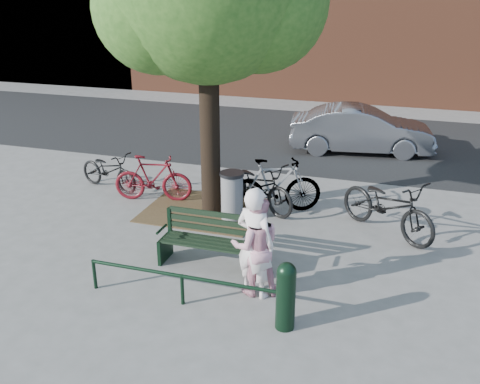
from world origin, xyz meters
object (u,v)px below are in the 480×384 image
(litter_bin, at_px, (232,196))
(person_left, at_px, (255,242))
(person_right, at_px, (256,247))
(bollard, at_px, (286,294))
(parked_car, at_px, (361,130))
(park_bench, at_px, (212,239))
(bicycle_c, at_px, (257,185))

(litter_bin, bearing_deg, person_left, -64.64)
(person_left, xyz_separation_m, person_right, (0.00, 0.05, -0.09))
(bollard, bearing_deg, parked_car, 89.00)
(park_bench, distance_m, person_left, 1.23)
(bollard, xyz_separation_m, litter_bin, (-1.88, 3.31, -0.04))
(person_right, relative_size, litter_bin, 1.57)
(park_bench, height_order, person_left, person_left)
(bollard, height_order, parked_car, parked_car)
(person_left, height_order, person_right, person_left)
(person_right, bearing_deg, person_left, 69.54)
(person_right, distance_m, litter_bin, 2.83)
(bicycle_c, bearing_deg, litter_bin, -178.91)
(litter_bin, xyz_separation_m, parked_car, (2.03, 5.50, 0.14))
(bicycle_c, distance_m, parked_car, 5.12)
(person_right, height_order, bollard, person_right)
(park_bench, xyz_separation_m, bicycle_c, (0.07, 2.58, 0.05))
(person_right, bearing_deg, parked_car, -116.18)
(park_bench, height_order, litter_bin, litter_bin)
(bollard, bearing_deg, person_left, 132.04)
(bicycle_c, bearing_deg, person_right, -136.00)
(bollard, distance_m, parked_car, 8.81)
(bollard, relative_size, litter_bin, 1.02)
(bollard, distance_m, litter_bin, 3.80)
(park_bench, relative_size, person_left, 0.98)
(bollard, height_order, litter_bin, bollard)
(person_left, relative_size, litter_bin, 1.76)
(parked_car, bearing_deg, park_bench, 158.06)
(person_right, xyz_separation_m, litter_bin, (-1.23, 2.53, -0.28))
(person_left, height_order, parked_car, person_left)
(person_right, relative_size, bicycle_c, 0.78)
(bicycle_c, xyz_separation_m, parked_car, (1.68, 4.84, 0.12))
(litter_bin, bearing_deg, person_right, -64.19)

